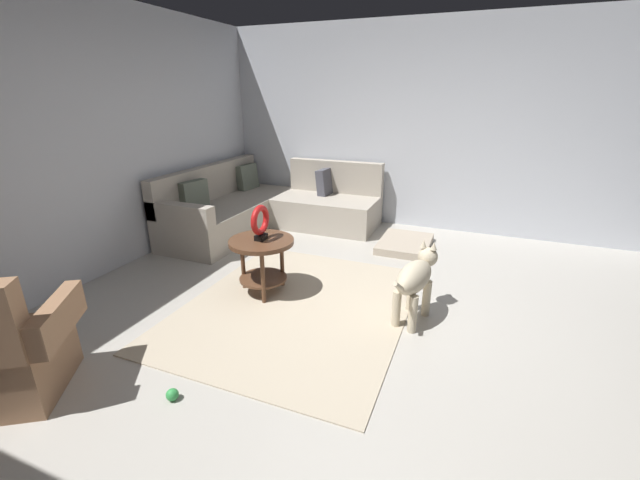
% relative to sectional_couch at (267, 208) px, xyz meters
% --- Properties ---
extents(ground_plane, '(6.00, 6.00, 0.10)m').
position_rel_sectional_couch_xyz_m(ground_plane, '(-1.99, -2.01, -0.34)').
color(ground_plane, '#B7B2A8').
extents(wall_back, '(6.00, 0.12, 2.70)m').
position_rel_sectional_couch_xyz_m(wall_back, '(-1.99, 0.93, 1.06)').
color(wall_back, silver).
rests_on(wall_back, ground_plane).
extents(wall_right, '(0.12, 6.00, 2.70)m').
position_rel_sectional_couch_xyz_m(wall_right, '(0.95, -2.01, 1.06)').
color(wall_right, silver).
rests_on(wall_right, ground_plane).
extents(area_rug, '(2.30, 1.90, 0.01)m').
position_rel_sectional_couch_xyz_m(area_rug, '(-1.84, -1.31, -0.29)').
color(area_rug, '#BCAD93').
rests_on(area_rug, ground_plane).
extents(sectional_couch, '(2.20, 2.25, 0.88)m').
position_rel_sectional_couch_xyz_m(sectional_couch, '(0.00, 0.00, 0.00)').
color(sectional_couch, '#B2A899').
rests_on(sectional_couch, ground_plane).
extents(side_table, '(0.60, 0.60, 0.54)m').
position_rel_sectional_couch_xyz_m(side_table, '(-1.71, -0.90, 0.12)').
color(side_table, brown).
rests_on(side_table, ground_plane).
extents(torus_sculpture, '(0.28, 0.08, 0.33)m').
position_rel_sectional_couch_xyz_m(torus_sculpture, '(-1.71, -0.90, 0.42)').
color(torus_sculpture, black).
rests_on(torus_sculpture, side_table).
extents(dog_bed_mat, '(0.80, 0.60, 0.09)m').
position_rel_sectional_couch_xyz_m(dog_bed_mat, '(-0.01, -1.93, -0.25)').
color(dog_bed_mat, '#B2A38E').
rests_on(dog_bed_mat, ground_plane).
extents(dog, '(0.84, 0.32, 0.63)m').
position_rel_sectional_couch_xyz_m(dog, '(-1.65, -2.31, 0.09)').
color(dog, beige).
rests_on(dog, ground_plane).
extents(dog_toy_ball, '(0.08, 0.08, 0.08)m').
position_rel_sectional_couch_xyz_m(dog_toy_ball, '(-3.18, -1.08, -0.25)').
color(dog_toy_ball, green).
rests_on(dog_toy_ball, ground_plane).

